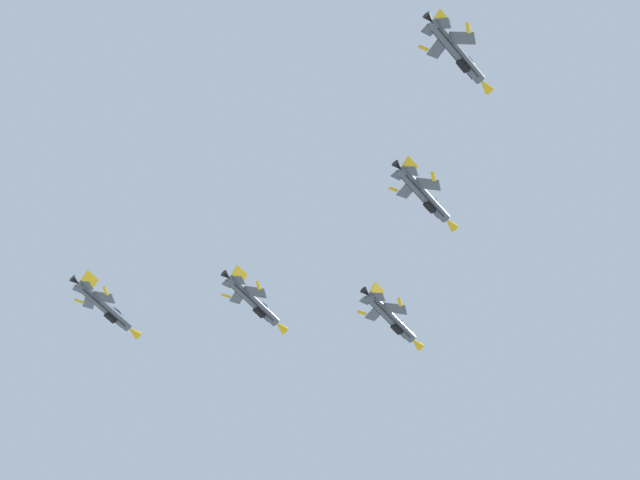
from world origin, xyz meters
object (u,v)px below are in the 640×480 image
object	(u,v)px
fighter_jet_left_wing	(254,302)
fighter_jet_right_wing	(425,196)
fighter_jet_lead	(392,318)
fighter_jet_left_outer	(105,307)
fighter_jet_right_outer	(458,53)

from	to	relation	value
fighter_jet_left_wing	fighter_jet_right_wing	xyz separation A→B (m)	(23.95, -26.61, -0.96)
fighter_jet_lead	fighter_jet_right_wing	bearing A→B (deg)	-38.20
fighter_jet_left_outer	fighter_jet_right_outer	world-z (taller)	fighter_jet_left_outer
fighter_jet_left_wing	fighter_jet_right_outer	size ratio (longest dim) A/B	1.00
fighter_jet_lead	fighter_jet_left_outer	distance (m)	49.96
fighter_jet_lead	fighter_jet_right_wing	distance (m)	24.08
fighter_jet_left_outer	fighter_jet_right_outer	xyz separation A→B (m)	(47.93, -57.55, -1.80)
fighter_jet_lead	fighter_jet_right_wing	xyz separation A→B (m)	(-0.00, -24.06, 1.03)
fighter_jet_left_wing	fighter_jet_left_outer	size ratio (longest dim) A/B	1.00
fighter_jet_right_wing	fighter_jet_right_outer	bearing A→B (deg)	-41.23
fighter_jet_right_wing	fighter_jet_left_outer	xyz separation A→B (m)	(-49.28, 32.14, 0.04)
fighter_jet_lead	fighter_jet_left_outer	bearing A→B (deg)	-137.50
fighter_jet_left_wing	fighter_jet_right_outer	xyz separation A→B (m)	(22.60, -52.02, -2.71)
fighter_jet_lead	fighter_jet_right_outer	bearing A→B (deg)	-39.76
fighter_jet_right_wing	fighter_jet_left_outer	world-z (taller)	fighter_jet_right_wing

